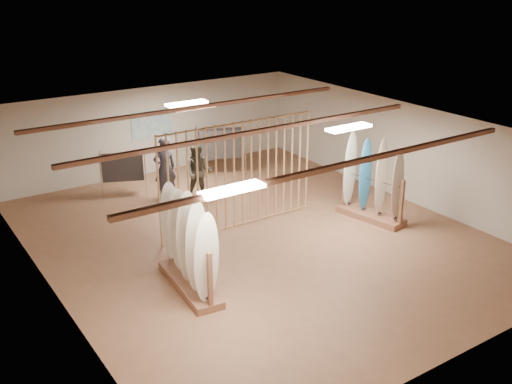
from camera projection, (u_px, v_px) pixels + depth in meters
floor at (256, 237)px, 15.00m from camera, size 12.00×12.00×0.00m
ceiling at (256, 128)px, 13.99m from camera, size 12.00×12.00×0.00m
wall_back at (152, 130)px, 19.15m from camera, size 12.00×0.00×12.00m
wall_front at (458, 289)px, 9.84m from camera, size 12.00×0.00×12.00m
wall_left at (47, 233)px, 11.91m from camera, size 0.00×12.00×12.00m
wall_right at (401, 151)px, 17.09m from camera, size 0.00×12.00×12.00m
ceiling_slats at (256, 132)px, 14.02m from camera, size 9.50×6.12×0.10m
light_panels at (256, 131)px, 14.02m from camera, size 1.20×0.35×0.06m
bamboo_partition at (238, 175)px, 15.12m from camera, size 4.45×0.05×2.78m
poster at (152, 124)px, 19.07m from camera, size 1.40×0.03×0.90m
rack_left at (189, 256)px, 12.40m from camera, size 0.82×2.33×2.17m
rack_right at (372, 193)px, 15.79m from camera, size 0.96×1.98×2.21m
clothing_rack_a at (123, 167)px, 17.32m from camera, size 1.20×0.75×1.36m
clothing_rack_b at (221, 143)px, 19.02m from camera, size 1.43×0.88×1.61m
shopper_a at (165, 164)px, 17.04m from camera, size 0.77×0.52×2.11m
shopper_b at (198, 168)px, 17.00m from camera, size 1.16×1.13×1.90m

